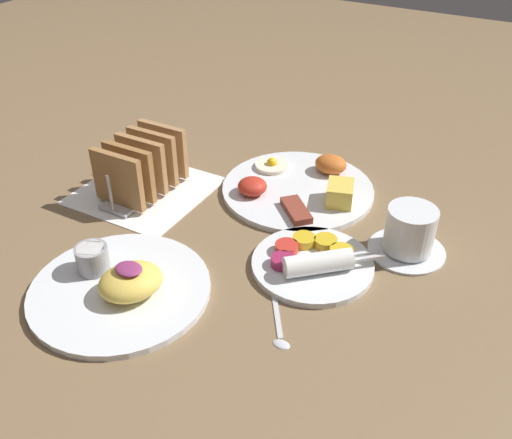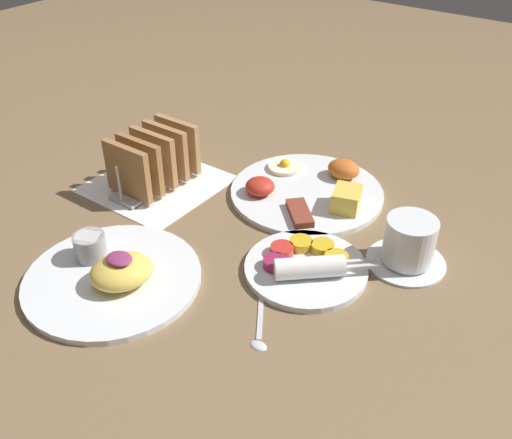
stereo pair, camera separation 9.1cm
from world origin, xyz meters
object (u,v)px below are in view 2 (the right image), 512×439
plate_breakfast (309,190)px  plate_foreground (113,273)px  coffee_cup (409,244)px  plate_condiments (306,266)px  toast_rack (154,160)px

plate_breakfast → plate_foreground: bearing=-106.1°
coffee_cup → plate_foreground: bearing=-138.6°
plate_condiments → toast_rack: (-0.36, 0.05, 0.04)m
coffee_cup → plate_breakfast: bearing=160.3°
plate_foreground → coffee_cup: (0.33, 0.29, 0.02)m
plate_breakfast → plate_foreground: plate_foreground is taller
plate_condiments → plate_breakfast: bearing=120.6°
plate_foreground → toast_rack: toast_rack is taller
plate_foreground → toast_rack: 0.28m
plate_condiments → coffee_cup: (0.11, 0.11, 0.02)m
plate_breakfast → toast_rack: bearing=-151.6°
plate_breakfast → toast_rack: (-0.25, -0.13, 0.04)m
plate_breakfast → toast_rack: toast_rack is taller
plate_condiments → plate_foreground: 0.28m
plate_foreground → plate_condiments: bearing=40.3°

